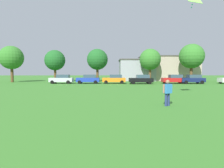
# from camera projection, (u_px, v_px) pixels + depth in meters

# --- Properties ---
(ground_plane) EXTENTS (160.00, 160.00, 0.00)m
(ground_plane) POSITION_uv_depth(u_px,v_px,m) (91.00, 86.00, 28.51)
(ground_plane) COLOR #387528
(adult_bystander) EXTENTS (0.72, 0.57, 1.73)m
(adult_bystander) POSITION_uv_depth(u_px,v_px,m) (167.00, 90.00, 12.14)
(adult_bystander) COLOR navy
(adult_bystander) RESTS_ON ground
(parked_car_silver_0) EXTENTS (4.30, 2.02, 1.68)m
(parked_car_silver_0) POSITION_uv_depth(u_px,v_px,m) (62.00, 79.00, 34.77)
(parked_car_silver_0) COLOR silver
(parked_car_silver_0) RESTS_ON ground
(parked_car_blue_1) EXTENTS (4.30, 2.02, 1.68)m
(parked_car_blue_1) POSITION_uv_depth(u_px,v_px,m) (89.00, 79.00, 34.85)
(parked_car_blue_1) COLOR #1E38AD
(parked_car_blue_1) RESTS_ON ground
(parked_car_orange_2) EXTENTS (4.30, 2.02, 1.68)m
(parked_car_orange_2) POSITION_uv_depth(u_px,v_px,m) (114.00, 79.00, 34.92)
(parked_car_orange_2) COLOR orange
(parked_car_orange_2) RESTS_ON ground
(parked_car_black_3) EXTENTS (4.30, 2.02, 1.68)m
(parked_car_black_3) POSITION_uv_depth(u_px,v_px,m) (141.00, 79.00, 33.86)
(parked_car_black_3) COLOR black
(parked_car_black_3) RESTS_ON ground
(parked_car_red_4) EXTENTS (4.30, 2.02, 1.68)m
(parked_car_red_4) POSITION_uv_depth(u_px,v_px,m) (174.00, 79.00, 34.55)
(parked_car_red_4) COLOR red
(parked_car_red_4) RESTS_ON ground
(parked_car_navy_5) EXTENTS (4.30, 2.02, 1.68)m
(parked_car_navy_5) POSITION_uv_depth(u_px,v_px,m) (193.00, 79.00, 34.32)
(parked_car_navy_5) COLOR #141E4C
(parked_car_navy_5) RESTS_ON ground
(tree_far_left) EXTENTS (4.88, 4.88, 7.61)m
(tree_far_left) POSITION_uv_depth(u_px,v_px,m) (11.00, 58.00, 38.80)
(tree_far_left) COLOR brown
(tree_far_left) RESTS_ON ground
(tree_left) EXTENTS (4.48, 4.48, 6.98)m
(tree_left) POSITION_uv_depth(u_px,v_px,m) (55.00, 60.00, 40.82)
(tree_left) COLOR brown
(tree_left) RESTS_ON ground
(tree_center) EXTENTS (4.71, 4.71, 7.34)m
(tree_center) POSITION_uv_depth(u_px,v_px,m) (97.00, 60.00, 41.86)
(tree_center) COLOR brown
(tree_center) RESTS_ON ground
(tree_right) EXTENTS (4.65, 4.65, 7.25)m
(tree_right) POSITION_uv_depth(u_px,v_px,m) (150.00, 60.00, 40.80)
(tree_right) COLOR brown
(tree_right) RESTS_ON ground
(tree_far_right) EXTENTS (5.22, 5.22, 8.13)m
(tree_far_right) POSITION_uv_depth(u_px,v_px,m) (192.00, 56.00, 39.56)
(tree_far_right) COLOR brown
(tree_far_right) RESTS_ON ground
(house_left) EXTENTS (8.62, 7.73, 5.22)m
(house_left) POSITION_uv_depth(u_px,v_px,m) (136.00, 70.00, 46.46)
(house_left) COLOR #9999A3
(house_left) RESTS_ON ground
(house_right) EXTENTS (14.27, 6.59, 6.08)m
(house_right) POSITION_uv_depth(u_px,v_px,m) (168.00, 68.00, 46.50)
(house_right) COLOR tan
(house_right) RESTS_ON ground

